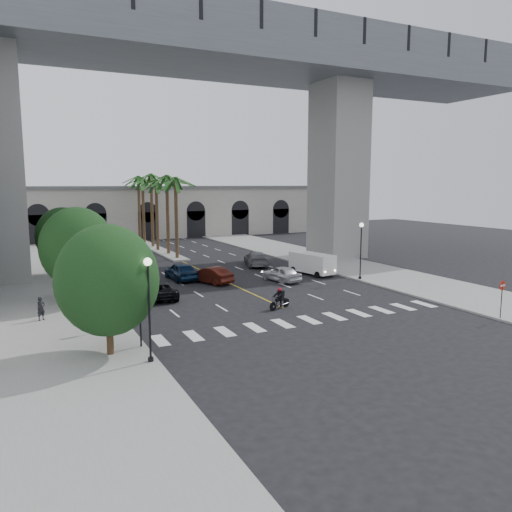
{
  "coord_description": "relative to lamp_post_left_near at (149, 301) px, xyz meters",
  "views": [
    {
      "loc": [
        -17.03,
        -28.63,
        8.88
      ],
      "look_at": [
        -0.27,
        6.0,
        3.29
      ],
      "focal_mm": 35.0,
      "sensor_mm": 36.0,
      "label": 1
    }
  ],
  "objects": [
    {
      "name": "lamp_post_right",
      "position": [
        22.8,
        13.0,
        0.0
      ],
      "size": [
        0.4,
        0.4,
        5.35
      ],
      "color": "black",
      "rests_on": "ground"
    },
    {
      "name": "sidewalk_left",
      "position": [
        -3.6,
        20.0,
        -3.15
      ],
      "size": [
        8.0,
        100.0,
        0.15
      ],
      "primitive_type": "cube",
      "color": "gray",
      "rests_on": "ground"
    },
    {
      "name": "street_tree_mid",
      "position": [
        -1.6,
        15.0,
        0.99
      ],
      "size": [
        5.44,
        5.44,
        7.21
      ],
      "color": "#382616",
      "rests_on": "ground"
    },
    {
      "name": "car_c",
      "position": [
        4.13,
        13.96,
        -2.54
      ],
      "size": [
        2.49,
        5.0,
        1.36
      ],
      "primitive_type": "imported",
      "rotation": [
        0.0,
        0.0,
        3.09
      ],
      "color": "black",
      "rests_on": "ground"
    },
    {
      "name": "lamp_post_left_far",
      "position": [
        0.0,
        21.0,
        0.0
      ],
      "size": [
        0.4,
        0.4,
        5.35
      ],
      "color": "black",
      "rests_on": "ground"
    },
    {
      "name": "palm_c",
      "position": [
        11.2,
        41.0,
        5.69
      ],
      "size": [
        3.2,
        3.2,
        10.1
      ],
      "color": "#47331E",
      "rests_on": "ground"
    },
    {
      "name": "palm_f",
      "position": [
        11.6,
        53.0,
        6.24
      ],
      "size": [
        3.2,
        3.2,
        10.7
      ],
      "color": "#47331E",
      "rests_on": "ground"
    },
    {
      "name": "ground",
      "position": [
        11.4,
        5.0,
        -3.22
      ],
      "size": [
        140.0,
        140.0,
        0.0
      ],
      "primitive_type": "plane",
      "color": "black",
      "rests_on": "ground"
    },
    {
      "name": "bridge",
      "position": [
        14.82,
        27.0,
        15.29
      ],
      "size": [
        75.0,
        13.0,
        26.0
      ],
      "color": "gray",
      "rests_on": "ground"
    },
    {
      "name": "pedestrian_b",
      "position": [
        -0.34,
        9.36,
        -2.1
      ],
      "size": [
        0.98,
        0.78,
        1.94
      ],
      "primitive_type": "imported",
      "rotation": [
        0.0,
        0.0,
        0.05
      ],
      "color": "black",
      "rests_on": "sidewalk_left"
    },
    {
      "name": "palm_b",
      "position": [
        11.5,
        37.0,
        6.15
      ],
      "size": [
        3.2,
        3.2,
        10.6
      ],
      "color": "#47331E",
      "rests_on": "ground"
    },
    {
      "name": "sidewalk_right",
      "position": [
        26.4,
        20.0,
        -3.15
      ],
      "size": [
        8.0,
        100.0,
        0.15
      ],
      "primitive_type": "cube",
      "color": "gray",
      "rests_on": "ground"
    },
    {
      "name": "car_e",
      "position": [
        7.98,
        20.5,
        -2.38
      ],
      "size": [
        2.16,
        4.98,
        1.67
      ],
      "primitive_type": "imported",
      "rotation": [
        0.0,
        0.0,
        3.18
      ],
      "color": "#0E2342",
      "rests_on": "ground"
    },
    {
      "name": "motorcycle_rider",
      "position": [
        11.11,
        6.96,
        -2.52
      ],
      "size": [
        2.01,
        0.96,
        1.55
      ],
      "rotation": [
        0.0,
        0.0,
        0.41
      ],
      "color": "black",
      "rests_on": "ground"
    },
    {
      "name": "palm_d",
      "position": [
        11.55,
        45.0,
        6.43
      ],
      "size": [
        3.2,
        3.2,
        10.9
      ],
      "color": "#47331E",
      "rests_on": "ground"
    },
    {
      "name": "pedestrian_a",
      "position": [
        -4.48,
        10.51,
        -2.3
      ],
      "size": [
        0.67,
        0.59,
        1.54
      ],
      "primitive_type": "imported",
      "rotation": [
        0.0,
        0.0,
        0.51
      ],
      "color": "black",
      "rests_on": "sidewalk_left"
    },
    {
      "name": "pier_building",
      "position": [
        11.4,
        60.0,
        1.04
      ],
      "size": [
        71.0,
        10.5,
        8.5
      ],
      "color": "beige",
      "rests_on": "ground"
    },
    {
      "name": "palm_e",
      "position": [
        11.3,
        49.0,
        5.97
      ],
      "size": [
        3.2,
        3.2,
        10.4
      ],
      "color": "#47331E",
      "rests_on": "ground"
    },
    {
      "name": "median",
      "position": [
        11.4,
        43.0,
        -3.12
      ],
      "size": [
        2.0,
        24.0,
        0.2
      ],
      "primitive_type": "cube",
      "color": "gray",
      "rests_on": "ground"
    },
    {
      "name": "palm_a",
      "position": [
        11.4,
        33.0,
        5.88
      ],
      "size": [
        3.2,
        3.2,
        10.3
      ],
      "color": "#47331E",
      "rests_on": "ground"
    },
    {
      "name": "traffic_signal_near",
      "position": [
        0.1,
        2.5,
        -0.71
      ],
      "size": [
        0.25,
        0.18,
        3.65
      ],
      "color": "black",
      "rests_on": "ground"
    },
    {
      "name": "traffic_signal_far",
      "position": [
        0.1,
        6.5,
        -0.71
      ],
      "size": [
        0.25,
        0.18,
        3.65
      ],
      "color": "black",
      "rests_on": "ground"
    },
    {
      "name": "lamp_post_left_near",
      "position": [
        0.0,
        0.0,
        0.0
      ],
      "size": [
        0.4,
        0.4,
        5.35
      ],
      "color": "black",
      "rests_on": "ground"
    },
    {
      "name": "car_d",
      "position": [
        17.75,
        24.63,
        -2.44
      ],
      "size": [
        3.74,
        5.81,
        1.57
      ],
      "primitive_type": "imported",
      "rotation": [
        0.0,
        0.0,
        2.83
      ],
      "color": "slate",
      "rests_on": "ground"
    },
    {
      "name": "car_b",
      "position": [
        9.9,
        17.79,
        -2.48
      ],
      "size": [
        3.11,
        4.79,
        1.49
      ],
      "primitive_type": "imported",
      "rotation": [
        0.0,
        0.0,
        3.51
      ],
      "color": "#45150D",
      "rests_on": "ground"
    },
    {
      "name": "street_tree_far",
      "position": [
        -1.6,
        27.0,
        0.68
      ],
      "size": [
        5.04,
        5.04,
        6.68
      ],
      "color": "#382616",
      "rests_on": "ground"
    },
    {
      "name": "do_not_enter_sign",
      "position": [
        22.66,
        -2.0,
        -1.3
      ],
      "size": [
        0.64,
        0.12,
        2.64
      ],
      "rotation": [
        0.0,
        0.0,
        0.14
      ],
      "color": "black",
      "rests_on": "ground"
    },
    {
      "name": "street_tree_near",
      "position": [
        -1.6,
        2.0,
        0.8
      ],
      "size": [
        5.2,
        5.2,
        6.89
      ],
      "color": "#382616",
      "rests_on": "ground"
    },
    {
      "name": "car_a",
      "position": [
        16.03,
        15.73,
        -2.5
      ],
      "size": [
        2.41,
        4.49,
        1.45
      ],
      "primitive_type": "imported",
      "rotation": [
        0.0,
        0.0,
        3.31
      ],
      "color": "silver",
      "rests_on": "ground"
    },
    {
      "name": "cargo_van",
      "position": [
        20.42,
        17.47,
        -2.05
      ],
      "size": [
        2.73,
        5.2,
        2.1
      ],
      "rotation": [
        0.0,
        0.0,
        0.19
      ],
      "color": "white",
      "rests_on": "ground"
    }
  ]
}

